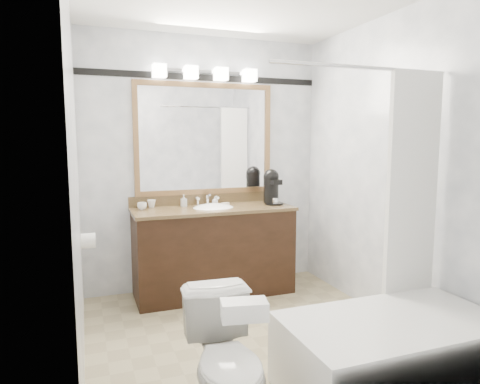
% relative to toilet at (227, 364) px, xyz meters
% --- Properties ---
extents(room, '(2.42, 2.62, 2.52)m').
position_rel_toilet_xyz_m(room, '(0.49, 0.88, 0.91)').
color(room, tan).
rests_on(room, ground).
extents(vanity, '(1.53, 0.58, 0.97)m').
position_rel_toilet_xyz_m(vanity, '(0.49, 1.89, 0.10)').
color(vanity, black).
rests_on(vanity, ground).
extents(mirror, '(1.40, 0.04, 1.10)m').
position_rel_toilet_xyz_m(mirror, '(0.49, 2.16, 1.16)').
color(mirror, olive).
rests_on(mirror, room).
extents(vanity_light_bar, '(1.02, 0.14, 0.12)m').
position_rel_toilet_xyz_m(vanity_light_bar, '(0.49, 2.10, 1.79)').
color(vanity_light_bar, silver).
rests_on(vanity_light_bar, room).
extents(accent_stripe, '(2.40, 0.01, 0.06)m').
position_rel_toilet_xyz_m(accent_stripe, '(0.49, 2.17, 1.76)').
color(accent_stripe, black).
rests_on(accent_stripe, room).
extents(bathtub, '(1.30, 0.75, 1.96)m').
position_rel_toilet_xyz_m(bathtub, '(1.04, -0.02, -0.06)').
color(bathtub, white).
rests_on(bathtub, ground).
extents(tp_roll, '(0.11, 0.12, 0.12)m').
position_rel_toilet_xyz_m(tp_roll, '(-0.65, 1.54, 0.36)').
color(tp_roll, white).
rests_on(tp_roll, room).
extents(toilet, '(0.43, 0.70, 0.69)m').
position_rel_toilet_xyz_m(toilet, '(0.00, 0.00, 0.00)').
color(toilet, white).
rests_on(toilet, ground).
extents(tissue_box, '(0.23, 0.16, 0.09)m').
position_rel_toilet_xyz_m(tissue_box, '(0.00, -0.24, 0.39)').
color(tissue_box, white).
rests_on(tissue_box, toilet).
extents(coffee_maker, '(0.18, 0.23, 0.35)m').
position_rel_toilet_xyz_m(coffee_maker, '(1.11, 1.91, 0.69)').
color(coffee_maker, black).
rests_on(coffee_maker, vanity).
extents(cup_left, '(0.09, 0.09, 0.07)m').
position_rel_toilet_xyz_m(cup_left, '(-0.16, 2.00, 0.54)').
color(cup_left, white).
rests_on(cup_left, vanity).
extents(cup_right, '(0.10, 0.10, 0.07)m').
position_rel_toilet_xyz_m(cup_right, '(-0.06, 2.10, 0.54)').
color(cup_right, white).
rests_on(cup_right, vanity).
extents(soap_bottle_a, '(0.05, 0.05, 0.11)m').
position_rel_toilet_xyz_m(soap_bottle_a, '(0.24, 2.05, 0.56)').
color(soap_bottle_a, white).
rests_on(soap_bottle_a, vanity).
extents(soap_bottle_b, '(0.08, 0.08, 0.08)m').
position_rel_toilet_xyz_m(soap_bottle_b, '(0.57, 2.09, 0.54)').
color(soap_bottle_b, white).
rests_on(soap_bottle_b, vanity).
extents(soap_bar, '(0.08, 0.06, 0.02)m').
position_rel_toilet_xyz_m(soap_bar, '(0.65, 2.01, 0.52)').
color(soap_bar, beige).
rests_on(soap_bar, vanity).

